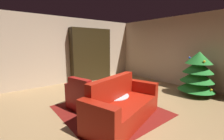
% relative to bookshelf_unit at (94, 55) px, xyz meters
% --- Properties ---
extents(ground_plane, '(7.48, 7.48, 0.00)m').
position_rel_bookshelf_unit_xyz_m(ground_plane, '(2.89, -0.94, -1.12)').
color(ground_plane, '#97764D').
extents(wall_back, '(6.35, 0.06, 2.69)m').
position_rel_bookshelf_unit_xyz_m(wall_back, '(2.89, 2.19, 0.22)').
color(wall_back, tan).
rests_on(wall_back, ground).
extents(wall_left, '(0.06, 6.32, 2.69)m').
position_rel_bookshelf_unit_xyz_m(wall_left, '(-0.26, -0.94, 0.22)').
color(wall_left, tan).
rests_on(wall_left, ground).
extents(area_rug, '(2.40, 2.25, 0.01)m').
position_rel_bookshelf_unit_xyz_m(area_rug, '(3.00, -1.39, -1.12)').
color(area_rug, maroon).
rests_on(area_rug, ground).
extents(bookshelf_unit, '(0.37, 1.85, 2.28)m').
position_rel_bookshelf_unit_xyz_m(bookshelf_unit, '(0.00, 0.00, 0.00)').
color(bookshelf_unit, black).
rests_on(bookshelf_unit, ground).
extents(armchair_red, '(1.13, 0.90, 0.84)m').
position_rel_bookshelf_unit_xyz_m(armchair_red, '(2.58, -1.78, -0.82)').
color(armchair_red, maroon).
rests_on(armchair_red, ground).
extents(couch_red, '(1.33, 2.09, 0.93)m').
position_rel_bookshelf_unit_xyz_m(couch_red, '(3.54, -1.47, -0.81)').
color(couch_red, '#9B1A0C').
rests_on(couch_red, ground).
extents(coffee_table, '(0.70, 0.70, 0.42)m').
position_rel_bookshelf_unit_xyz_m(coffee_table, '(3.13, -1.36, -0.74)').
color(coffee_table, black).
rests_on(coffee_table, ground).
extents(book_stack_on_table, '(0.21, 0.15, 0.10)m').
position_rel_bookshelf_unit_xyz_m(book_stack_on_table, '(3.07, -1.38, -0.65)').
color(book_stack_on_table, '#4C7A51').
rests_on(book_stack_on_table, coffee_table).
extents(bottle_on_table, '(0.07, 0.07, 0.23)m').
position_rel_bookshelf_unit_xyz_m(bottle_on_table, '(3.20, -1.18, -0.61)').
color(bottle_on_table, '#19532E').
rests_on(bottle_on_table, coffee_table).
extents(decorated_tree, '(1.10, 1.10, 1.41)m').
position_rel_bookshelf_unit_xyz_m(decorated_tree, '(3.82, 1.49, -0.42)').
color(decorated_tree, brown).
rests_on(decorated_tree, ground).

